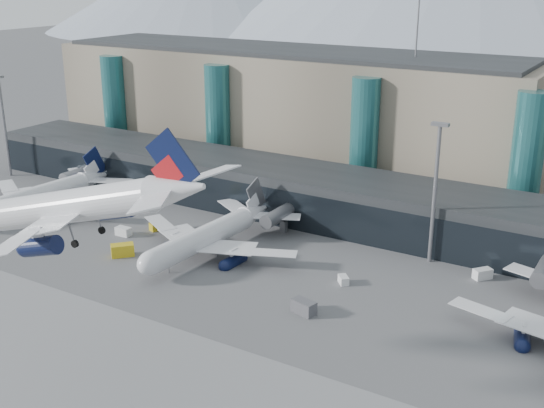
{
  "coord_description": "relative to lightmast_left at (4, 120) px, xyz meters",
  "views": [
    {
      "loc": [
        64.22,
        -63.79,
        50.23
      ],
      "look_at": [
        6.32,
        32.0,
        11.5
      ],
      "focal_mm": 45.0,
      "sensor_mm": 36.0,
      "label": 1
    }
  ],
  "objects": [
    {
      "name": "veh_g",
      "position": [
        100.67,
        -13.49,
        -13.73
      ],
      "size": [
        2.59,
        2.68,
        1.38
      ],
      "primitive_type": "cube",
      "rotation": [
        0.0,
        0.0,
        -0.85
      ],
      "color": "silver",
      "rests_on": "ground"
    },
    {
      "name": "lightmast_left",
      "position": [
        0.0,
        0.0,
        0.0
      ],
      "size": [
        3.0,
        1.2,
        25.6
      ],
      "color": "slate",
      "rests_on": "ground"
    },
    {
      "name": "veh_d",
      "position": [
        120.19,
        0.61,
        -13.52
      ],
      "size": [
        3.27,
        3.49,
        1.79
      ],
      "primitive_type": "cube",
      "rotation": [
        0.0,
        0.0,
        0.89
      ],
      "color": "silver",
      "rests_on": "ground"
    },
    {
      "name": "veh_a",
      "position": [
        53.7,
        -16.21,
        -13.56
      ],
      "size": [
        3.08,
        1.79,
        1.71
      ],
      "primitive_type": "cube",
      "rotation": [
        0.0,
        0.0,
        0.03
      ],
      "color": "silver",
      "rests_on": "ground"
    },
    {
      "name": "ground",
      "position": [
        80.0,
        -45.0,
        -14.42
      ],
      "size": [
        900.0,
        900.0,
        0.0
      ],
      "primitive_type": "plane",
      "color": "#515154",
      "rests_on": "ground"
    },
    {
      "name": "runway_strip",
      "position": [
        80.0,
        -60.0,
        -14.4
      ],
      "size": [
        400.0,
        40.0,
        0.04
      ],
      "primitive_type": "cube",
      "color": "slate",
      "rests_on": "ground"
    },
    {
      "name": "jet_parked_mid",
      "position": [
        73.51,
        -12.47,
        -9.8
      ],
      "size": [
        37.84,
        37.05,
        12.2
      ],
      "rotation": [
        0.0,
        0.0,
        1.51
      ],
      "color": "silver",
      "rests_on": "ground"
    },
    {
      "name": "hero_jet",
      "position": [
        88.52,
        -56.26,
        11.15
      ],
      "size": [
        34.43,
        34.84,
        11.26
      ],
      "rotation": [
        0.0,
        -0.25,
        0.09
      ],
      "color": "silver",
      "rests_on": "ground"
    },
    {
      "name": "lightmast_mid",
      "position": [
        110.0,
        3.0,
        0.0
      ],
      "size": [
        3.0,
        1.2,
        25.6
      ],
      "color": "slate",
      "rests_on": "ground"
    },
    {
      "name": "jet_parked_left",
      "position": [
        28.28,
        -12.42,
        -9.65
      ],
      "size": [
        39.02,
        38.39,
        12.6
      ],
      "rotation": [
        0.0,
        0.0,
        1.49
      ],
      "color": "silver",
      "rests_on": "ground"
    },
    {
      "name": "veh_c",
      "position": [
        99.94,
        -26.09,
        -13.36
      ],
      "size": [
        4.18,
        2.86,
        2.11
      ],
      "primitive_type": "cube",
      "rotation": [
        0.0,
        0.0,
        -0.24
      ],
      "color": "#4D4D52",
      "rests_on": "ground"
    },
    {
      "name": "runway_markings",
      "position": [
        80.0,
        -60.0,
        -14.37
      ],
      "size": [
        128.0,
        1.0,
        0.02
      ],
      "color": "gold",
      "rests_on": "ground"
    },
    {
      "name": "veh_b",
      "position": [
        57.44,
        -10.43,
        -13.62
      ],
      "size": [
        2.59,
        3.19,
        1.59
      ],
      "primitive_type": "cube",
      "rotation": [
        0.0,
        0.0,
        1.2
      ],
      "color": "gold",
      "rests_on": "ground"
    },
    {
      "name": "veh_h",
      "position": [
        60.68,
        -23.93,
        -13.28
      ],
      "size": [
        4.38,
        4.51,
        2.28
      ],
      "primitive_type": "cube",
      "rotation": [
        0.0,
        0.0,
        0.83
      ],
      "color": "gold",
      "rests_on": "ground"
    },
    {
      "name": "teal_towers",
      "position": [
        65.01,
        29.01,
        -0.41
      ],
      "size": [
        116.4,
        19.4,
        46.0
      ],
      "color": "#246467",
      "rests_on": "ground"
    },
    {
      "name": "concourse",
      "position": [
        79.98,
        12.73,
        -9.45
      ],
      "size": [
        170.0,
        27.0,
        10.0
      ],
      "color": "black",
      "rests_on": "ground"
    },
    {
      "name": "terminal_main",
      "position": [
        55.0,
        45.0,
        1.03
      ],
      "size": [
        130.0,
        30.0,
        31.0
      ],
      "color": "gray",
      "rests_on": "ground"
    }
  ]
}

